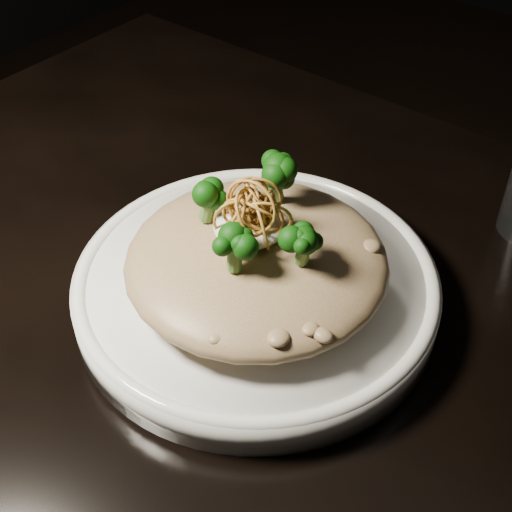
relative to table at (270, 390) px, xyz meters
The scene contains 6 objects.
table is the anchor object (origin of this frame).
plate 0.11m from the table, 148.87° to the left, with size 0.32×0.32×0.03m, color white.
risotto 0.14m from the table, 153.27° to the left, with size 0.22×0.22×0.05m, color brown.
broccoli 0.19m from the table, 142.64° to the left, with size 0.14×0.14×0.05m, color black, non-canonical shape.
cheese 0.18m from the table, 158.48° to the left, with size 0.06×0.06×0.02m, color white.
shallots 0.20m from the table, 155.54° to the left, with size 0.06×0.06×0.04m, color brown, non-canonical shape.
Camera 1 is at (0.25, -0.33, 1.21)m, focal length 50.00 mm.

